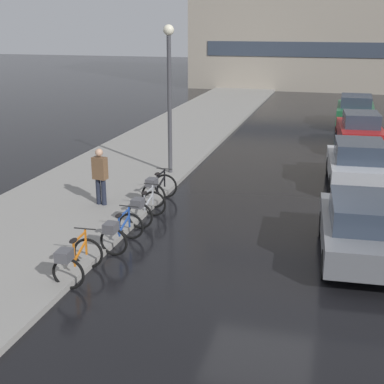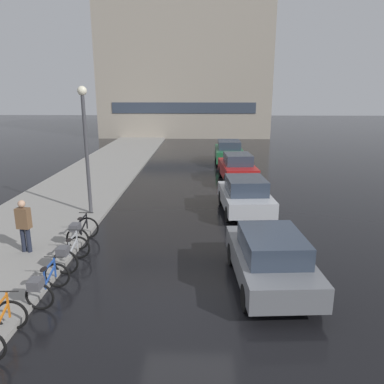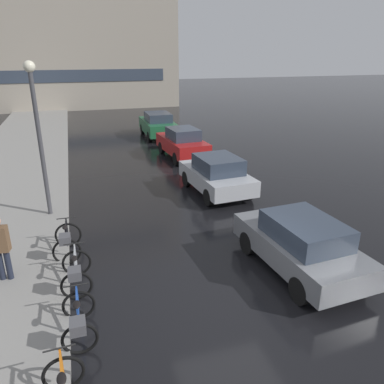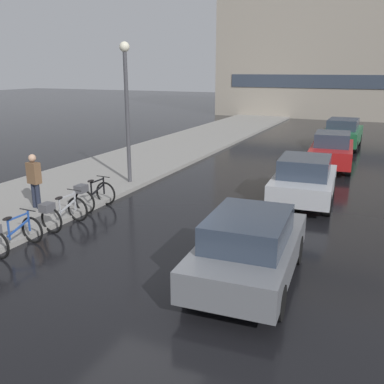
{
  "view_description": "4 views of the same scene",
  "coord_description": "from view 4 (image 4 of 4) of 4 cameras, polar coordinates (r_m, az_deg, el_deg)",
  "views": [
    {
      "loc": [
        1.38,
        -10.94,
        5.18
      ],
      "look_at": [
        -2.19,
        1.95,
        0.91
      ],
      "focal_mm": 50.0,
      "sensor_mm": 36.0,
      "label": 1
    },
    {
      "loc": [
        0.33,
        -8.03,
        4.94
      ],
      "look_at": [
        -0.03,
        4.75,
        1.46
      ],
      "focal_mm": 35.0,
      "sensor_mm": 36.0,
      "label": 2
    },
    {
      "loc": [
        -3.07,
        -6.36,
        5.36
      ],
      "look_at": [
        -0.19,
        2.81,
        1.73
      ],
      "focal_mm": 35.0,
      "sensor_mm": 36.0,
      "label": 3
    },
    {
      "loc": [
        4.35,
        -6.81,
        4.19
      ],
      "look_at": [
        0.23,
        2.21,
        1.33
      ],
      "focal_mm": 40.0,
      "sensor_mm": 36.0,
      "label": 4
    }
  ],
  "objects": [
    {
      "name": "streetlamp",
      "position": [
        15.68,
        -8.72,
        12.31
      ],
      "size": [
        0.35,
        0.35,
        5.11
      ],
      "color": "#424247",
      "rests_on": "ground"
    },
    {
      "name": "ground_plane",
      "position": [
        9.1,
        -7.28,
        -11.48
      ],
      "size": [
        140.0,
        140.0,
        0.0
      ],
      "primitive_type": "plane",
      "color": "black"
    },
    {
      "name": "car_grey",
      "position": [
        8.7,
        7.61,
        -7.3
      ],
      "size": [
        2.04,
        3.96,
        1.47
      ],
      "color": "slate",
      "rests_on": "ground"
    },
    {
      "name": "building_facade_main",
      "position": [
        44.03,
        17.83,
        21.45
      ],
      "size": [
        18.13,
        10.3,
        17.73
      ],
      "color": "#9E9384",
      "rests_on": "ground"
    },
    {
      "name": "car_red",
      "position": [
        19.57,
        18.12,
        5.28
      ],
      "size": [
        1.99,
        4.06,
        1.6
      ],
      "color": "#AD1919",
      "rests_on": "ground"
    },
    {
      "name": "bicycle_farthest",
      "position": [
        13.39,
        -13.13,
        -0.35
      ],
      "size": [
        0.79,
        1.34,
        0.98
      ],
      "color": "black",
      "rests_on": "ground"
    },
    {
      "name": "car_green",
      "position": [
        24.96,
        19.43,
        7.39
      ],
      "size": [
        1.86,
        4.16,
        1.6
      ],
      "color": "#1E6038",
      "rests_on": "ground"
    },
    {
      "name": "bicycle_second",
      "position": [
        10.9,
        -23.1,
        -5.21
      ],
      "size": [
        0.7,
        1.36,
        0.9
      ],
      "color": "black",
      "rests_on": "ground"
    },
    {
      "name": "bicycle_third",
      "position": [
        12.07,
        -17.08,
        -2.56
      ],
      "size": [
        0.75,
        1.35,
        0.96
      ],
      "color": "black",
      "rests_on": "ground"
    },
    {
      "name": "pedestrian",
      "position": [
        13.58,
        -20.27,
        1.53
      ],
      "size": [
        0.43,
        0.3,
        1.79
      ],
      "color": "#1E2333",
      "rests_on": "ground"
    },
    {
      "name": "sidewalk_kerb",
      "position": [
        20.16,
        -6.96,
        4.16
      ],
      "size": [
        4.8,
        60.0,
        0.14
      ],
      "primitive_type": "cube",
      "color": "gray",
      "rests_on": "ground"
    },
    {
      "name": "car_silver",
      "position": [
        14.24,
        14.72,
        1.63
      ],
      "size": [
        2.1,
        3.83,
        1.52
      ],
      "color": "#B2B5BA",
      "rests_on": "ground"
    }
  ]
}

